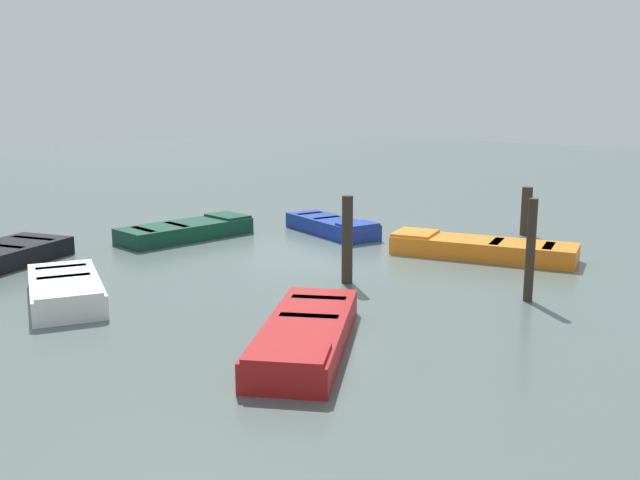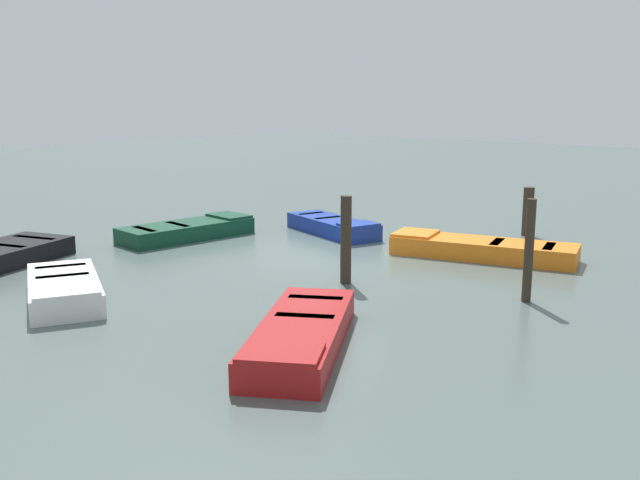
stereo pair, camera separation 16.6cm
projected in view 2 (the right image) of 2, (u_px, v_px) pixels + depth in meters
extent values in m
plane|color=#4C5B56|center=(320.00, 255.00, 15.72)|extent=(80.00, 80.00, 0.00)
cube|color=#0C3823|center=(187.00, 231.00, 17.55)|extent=(3.45, 1.40, 0.40)
cube|color=maroon|center=(186.00, 225.00, 17.52)|extent=(2.93, 1.10, 0.04)
cube|color=#0C3823|center=(229.00, 216.00, 18.40)|extent=(0.80, 1.14, 0.06)
cube|color=maroon|center=(178.00, 225.00, 17.34)|extent=(0.25, 0.96, 0.04)
cube|color=maroon|center=(144.00, 230.00, 16.71)|extent=(0.25, 0.96, 0.04)
cube|color=maroon|center=(301.00, 334.00, 9.86)|extent=(3.49, 2.86, 0.40)
cube|color=black|center=(301.00, 325.00, 9.83)|extent=(2.92, 2.36, 0.04)
cube|color=maroon|center=(281.00, 353.00, 8.51)|extent=(1.19, 1.25, 0.06)
cube|color=black|center=(305.00, 317.00, 10.07)|extent=(0.65, 0.83, 0.04)
cube|color=black|center=(316.00, 298.00, 10.99)|extent=(0.65, 0.83, 0.04)
cube|color=orange|center=(483.00, 249.00, 15.41)|extent=(2.29, 4.15, 0.40)
cube|color=black|center=(483.00, 243.00, 15.38)|extent=(1.87, 3.51, 0.04)
cube|color=orange|center=(416.00, 233.00, 16.02)|extent=(1.23, 1.15, 0.06)
cube|color=black|center=(497.00, 242.00, 15.25)|extent=(0.89, 0.46, 0.04)
cube|color=black|center=(549.00, 247.00, 14.78)|extent=(0.89, 0.46, 0.04)
cube|color=silver|center=(64.00, 289.00, 12.18)|extent=(2.20, 3.04, 0.40)
cube|color=#334772|center=(63.00, 281.00, 12.16)|extent=(1.80, 2.55, 0.04)
cube|color=silver|center=(66.00, 292.00, 11.14)|extent=(1.20, 0.99, 0.06)
cube|color=navy|center=(63.00, 276.00, 12.34)|extent=(0.90, 0.55, 0.04)
cube|color=navy|center=(61.00, 267.00, 13.04)|extent=(0.90, 0.55, 0.04)
cube|color=navy|center=(332.00, 226.00, 18.14)|extent=(1.72, 3.16, 0.40)
cube|color=silver|center=(332.00, 221.00, 18.12)|extent=(1.40, 2.67, 0.04)
cube|color=navy|center=(358.00, 224.00, 17.13)|extent=(1.04, 0.87, 0.06)
cube|color=#A4A49F|center=(328.00, 218.00, 18.29)|extent=(0.81, 0.39, 0.04)
cube|color=#A4A49F|center=(311.00, 214.00, 18.98)|extent=(0.81, 0.39, 0.04)
cube|color=#776E5D|center=(4.00, 246.00, 14.89)|extent=(0.61, 1.14, 0.04)
cube|color=#776E5D|center=(34.00, 238.00, 15.69)|extent=(0.61, 1.14, 0.04)
cylinder|color=#33281E|center=(346.00, 240.00, 13.20)|extent=(0.21, 0.21, 1.69)
cylinder|color=#33281E|center=(528.00, 211.00, 17.84)|extent=(0.27, 0.27, 1.25)
cylinder|color=#33281E|center=(529.00, 251.00, 11.97)|extent=(0.16, 0.16, 1.81)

